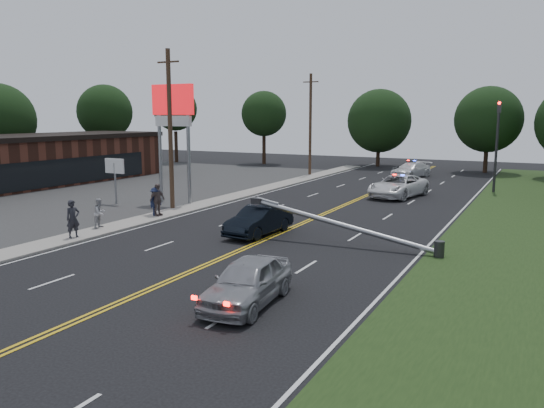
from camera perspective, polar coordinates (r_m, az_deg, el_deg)
The scene contains 24 objects.
ground at distance 19.83m, azimuth -11.06°, elevation -8.17°, with size 120.00×120.00×0.00m, color black.
parking_lot at distance 40.79m, azimuth -24.44°, elevation 0.25°, with size 25.00×60.00×0.01m, color #2D2D2D.
sidewalk at distance 32.52m, azimuth -11.70°, elevation -1.15°, with size 1.80×70.00×0.12m, color gray.
centerline_yellow at distance 28.06m, azimuth 1.75°, elevation -2.74°, with size 0.36×80.00×0.00m, color gold.
pharmacy_building at distance 49.29m, azimuth -26.73°, elevation 4.11°, with size 8.40×30.40×4.30m.
pylon_sign at distance 36.41m, azimuth -10.60°, elevation 9.40°, with size 3.20×0.35×8.00m.
small_sign at distance 37.38m, azimuth -16.56°, elevation 3.54°, with size 1.60×0.14×3.10m.
traffic_signal at distance 44.87m, azimuth 23.05°, elevation 6.51°, with size 0.28×0.41×7.05m.
fallen_streetlight at distance 24.50m, azimuth 8.56°, elevation -2.48°, with size 9.36×0.44×1.91m.
utility_pole_mid at distance 34.05m, azimuth -10.90°, elevation 7.86°, with size 1.60×0.28×10.00m.
utility_pole_far at distance 53.08m, azimuth 4.14°, elevation 8.53°, with size 1.60×0.28×10.00m.
tree_3 at distance 65.66m, azimuth -17.54°, elevation 9.41°, with size 6.32×6.32×9.53m.
tree_4 at distance 69.40m, azimuth -10.38°, elevation 10.03°, with size 5.55×5.55×9.59m.
tree_5 at distance 65.91m, azimuth -0.87°, elevation 9.67°, with size 5.53×5.53×8.94m.
tree_6 at distance 64.10m, azimuth 11.45°, elevation 8.75°, with size 7.40×7.40×9.03m.
tree_7 at distance 60.11m, azimuth 22.24°, elevation 8.42°, with size 6.85×6.85×8.98m.
crashed_sedan at distance 26.78m, azimuth -1.40°, elevation -1.76°, with size 1.55×4.43×1.46m, color black.
waiting_sedan at distance 17.03m, azimuth -2.66°, elevation -8.33°, with size 1.77×4.39×1.50m, color #95969C.
emergency_a at distance 40.24m, azimuth 13.41°, elevation 1.90°, with size 2.71×5.88×1.63m, color silver.
emergency_b at distance 53.44m, azimuth 14.72°, elevation 3.57°, with size 2.04×5.01×1.45m, color silver.
bystander_a at distance 27.28m, azimuth -20.63°, elevation -1.51°, with size 0.67×0.44×1.84m, color #222229.
bystander_b at distance 29.30m, azimuth -18.03°, elevation -0.92°, with size 0.75×0.59×1.55m, color #A8A7AC.
bystander_c at distance 31.94m, azimuth -12.42°, elevation 0.28°, with size 1.09×0.63×1.69m, color #181F3C.
bystander_d at distance 31.83m, azimuth -12.23°, elevation 0.45°, with size 1.11×0.46×1.90m, color #61504E.
Camera 1 is at (11.91, -14.70, 5.96)m, focal length 35.00 mm.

